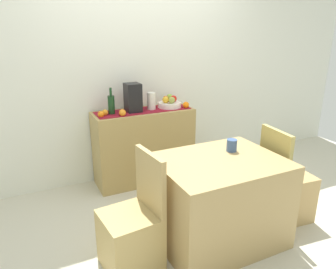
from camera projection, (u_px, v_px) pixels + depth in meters
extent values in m
cube|color=beige|center=(185.00, 217.00, 3.08)|extent=(6.40, 6.40, 0.02)
cube|color=silver|center=(138.00, 64.00, 3.66)|extent=(6.40, 0.06, 2.70)
cube|color=tan|center=(144.00, 146.00, 3.71)|extent=(1.14, 0.42, 0.86)
cube|color=maroon|center=(143.00, 110.00, 3.57)|extent=(1.07, 0.32, 0.01)
cylinder|color=white|center=(170.00, 105.00, 3.70)|extent=(0.27, 0.27, 0.06)
sphere|color=#AF3619|center=(166.00, 99.00, 3.71)|extent=(0.07, 0.07, 0.07)
sphere|color=#959E43|center=(172.00, 100.00, 3.62)|extent=(0.08, 0.08, 0.08)
sphere|color=gold|center=(166.00, 100.00, 3.63)|extent=(0.08, 0.08, 0.08)
sphere|color=red|center=(173.00, 99.00, 3.68)|extent=(0.08, 0.08, 0.08)
sphere|color=#84B337|center=(170.00, 97.00, 3.76)|extent=(0.08, 0.08, 0.08)
cylinder|color=#163A1A|center=(111.00, 105.00, 3.39)|extent=(0.07, 0.07, 0.20)
cylinder|color=#163A1A|center=(111.00, 92.00, 3.34)|extent=(0.03, 0.03, 0.08)
cube|color=black|center=(133.00, 98.00, 3.47)|extent=(0.16, 0.18, 0.32)
cylinder|color=silver|center=(151.00, 101.00, 3.58)|extent=(0.10, 0.10, 0.20)
sphere|color=orange|center=(186.00, 105.00, 3.67)|extent=(0.08, 0.08, 0.08)
sphere|color=orange|center=(122.00, 113.00, 3.34)|extent=(0.07, 0.07, 0.07)
sphere|color=orange|center=(101.00, 114.00, 3.29)|extent=(0.07, 0.07, 0.07)
sphere|color=orange|center=(105.00, 113.00, 3.36)|extent=(0.07, 0.07, 0.07)
cube|color=tan|center=(218.00, 200.00, 2.65)|extent=(1.01, 0.80, 0.74)
cylinder|color=#3A5485|center=(232.00, 145.00, 2.69)|extent=(0.09, 0.09, 0.10)
cube|color=tan|center=(130.00, 241.00, 2.37)|extent=(0.44, 0.44, 0.45)
cube|color=tan|center=(150.00, 181.00, 2.32)|extent=(0.08, 0.40, 0.45)
cube|color=tan|center=(286.00, 195.00, 3.02)|extent=(0.44, 0.44, 0.45)
cube|color=tan|center=(275.00, 154.00, 2.82)|extent=(0.08, 0.40, 0.45)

